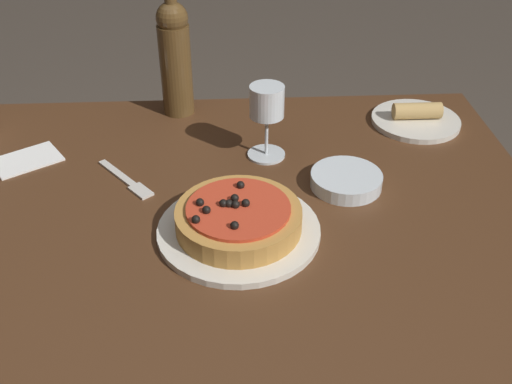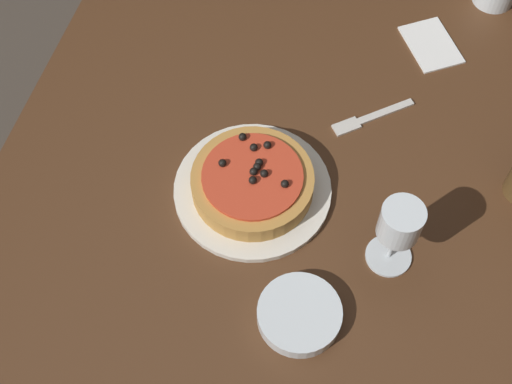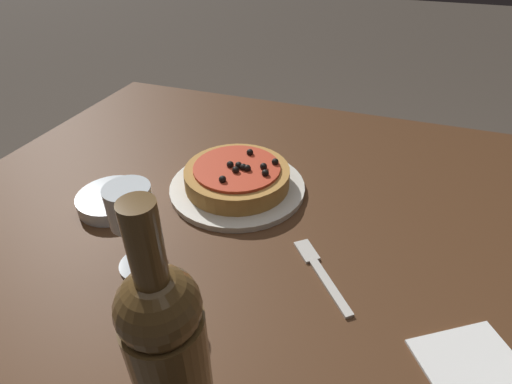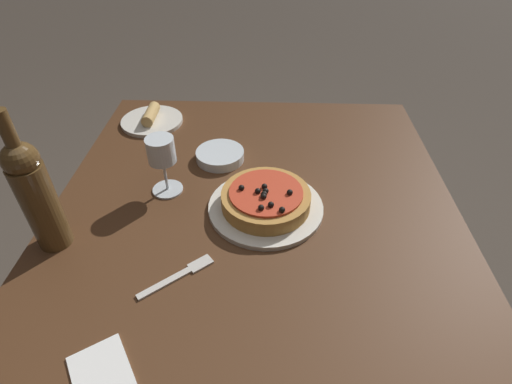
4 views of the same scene
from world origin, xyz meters
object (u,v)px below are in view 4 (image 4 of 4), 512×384
Objects in this scene: dining_table at (253,261)px; wine_bottle at (36,194)px; pizza at (266,199)px; side_bowl at (220,155)px; side_plate at (152,119)px; fork at (181,274)px; wine_glass at (162,154)px; dinner_plate at (266,207)px.

dining_table is 4.04× the size of wine_bottle.
pizza is 1.57× the size of side_bowl.
dining_table is at bearing -144.83° from side_plate.
side_bowl is (0.29, 0.10, 0.10)m from dining_table.
wine_bottle reaches higher than dining_table.
fork is at bearing -106.14° from wine_bottle.
wine_glass reaches higher than side_bowl.
wine_bottle is at bearing 135.30° from side_bowl.
dining_table is 0.15m from pizza.
dining_table is at bearing -85.06° from wine_bottle.
wine_glass reaches higher than dinner_plate.
wine_bottle is (-0.04, 0.43, 0.22)m from dining_table.
wine_bottle reaches higher than fork.
dinner_plate is 0.86× the size of wine_bottle.
pizza is at bearing -104.28° from wine_glass.
fork is (-0.12, 0.14, 0.09)m from dining_table.
side_bowl is (0.33, -0.32, -0.12)m from wine_bottle.
dinner_plate reaches higher than dining_table.
fork reaches higher than dining_table.
dinner_plate is at bearing 11.82° from fork.
side_plate is at bearing 50.37° from side_bowl.
side_plate reaches higher than dinner_plate.
side_bowl is at bearing 32.56° from pizza.
wine_glass is 0.37m from side_plate.
wine_glass is at bearing -47.86° from wine_bottle.
wine_bottle is 2.27× the size of fork.
side_plate is at bearing -9.10° from wine_bottle.
dinner_plate is 1.95× the size of fork.
side_plate is (0.34, 0.12, -0.10)m from wine_glass.
wine_glass is 0.21m from side_bowl.
dining_table is 9.64× the size of side_bowl.
dining_table is 0.33m from wine_glass.
side_plate is at bearing 69.27° from fork.
side_plate is at bearing 42.57° from pizza.
fork is 0.72× the size of side_plate.
pizza is (0.09, -0.03, 0.12)m from dining_table.
wine_bottle is at bearing 105.13° from dinner_plate.
wine_bottle is at bearing 170.90° from side_plate.
fork is at bearing 130.57° from dining_table.
dinner_plate is 1.80× the size of wine_glass.
pizza is 1.09× the size of side_plate.
fork is at bearing 174.99° from side_bowl.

